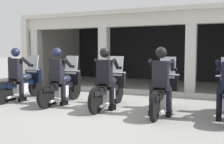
# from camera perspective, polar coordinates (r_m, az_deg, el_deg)

# --- Properties ---
(ground_plane) EXTENTS (80.00, 80.00, 0.00)m
(ground_plane) POSITION_cam_1_polar(r_m,az_deg,el_deg) (10.00, 6.81, -4.02)
(ground_plane) COLOR gray
(station_building) EXTENTS (10.89, 4.78, 2.99)m
(station_building) POSITION_cam_1_polar(r_m,az_deg,el_deg) (12.08, 10.34, 6.69)
(station_building) COLOR black
(station_building) RESTS_ON ground
(kerb_strip) EXTENTS (10.39, 0.24, 0.12)m
(kerb_strip) POSITION_cam_1_polar(r_m,az_deg,el_deg) (9.36, 6.10, -4.24)
(kerb_strip) COLOR #B7B5AD
(kerb_strip) RESTS_ON ground
(motorcycle_far_left) EXTENTS (0.62, 2.04, 1.35)m
(motorcycle_far_left) POSITION_cam_1_polar(r_m,az_deg,el_deg) (8.59, -18.56, -2.29)
(motorcycle_far_left) COLOR black
(motorcycle_far_left) RESTS_ON ground
(police_officer_far_left) EXTENTS (0.63, 0.61, 1.58)m
(police_officer_far_left) POSITION_cam_1_polar(r_m,az_deg,el_deg) (8.34, -19.95, 0.49)
(police_officer_far_left) COLOR black
(police_officer_far_left) RESTS_ON ground
(motorcycle_left) EXTENTS (0.62, 2.04, 1.35)m
(motorcycle_left) POSITION_cam_1_polar(r_m,az_deg,el_deg) (7.71, -10.41, -2.90)
(motorcycle_left) COLOR black
(motorcycle_left) RESTS_ON ground
(police_officer_left) EXTENTS (0.63, 0.61, 1.58)m
(police_officer_left) POSITION_cam_1_polar(r_m,az_deg,el_deg) (7.44, -11.69, 0.20)
(police_officer_left) COLOR black
(police_officer_left) RESTS_ON ground
(motorcycle_center) EXTENTS (0.62, 2.04, 1.35)m
(motorcycle_center) POSITION_cam_1_polar(r_m,az_deg,el_deg) (7.01, -0.51, -3.57)
(motorcycle_center) COLOR black
(motorcycle_center) RESTS_ON ground
(police_officer_center) EXTENTS (0.63, 0.61, 1.58)m
(police_officer_center) POSITION_cam_1_polar(r_m,az_deg,el_deg) (6.71, -1.50, -0.19)
(police_officer_center) COLOR black
(police_officer_center) RESTS_ON ground
(motorcycle_right) EXTENTS (0.62, 2.04, 1.35)m
(motorcycle_right) POSITION_cam_1_polar(r_m,az_deg,el_deg) (6.48, 11.04, -4.34)
(motorcycle_right) COLOR black
(motorcycle_right) RESTS_ON ground
(police_officer_right) EXTENTS (0.63, 0.61, 1.58)m
(police_officer_right) POSITION_cam_1_polar(r_m,az_deg,el_deg) (6.15, 10.52, -0.70)
(police_officer_right) COLOR black
(police_officer_right) RESTS_ON ground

